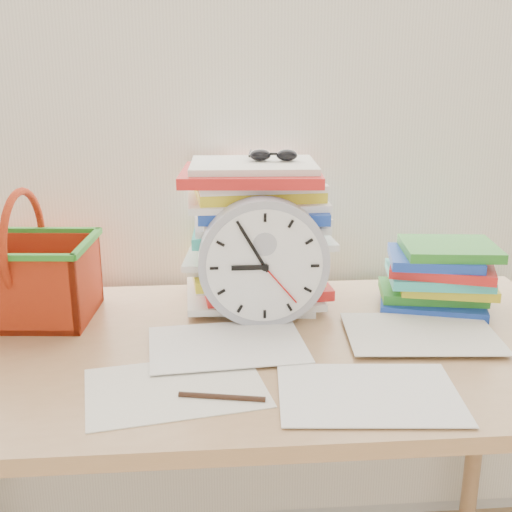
{
  "coord_description": "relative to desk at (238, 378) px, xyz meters",
  "views": [
    {
      "loc": [
        -0.06,
        0.46,
        1.28
      ],
      "look_at": [
        0.04,
        1.6,
        0.93
      ],
      "focal_mm": 45.0,
      "sensor_mm": 36.0,
      "label": 1
    }
  ],
  "objects": [
    {
      "name": "curtain",
      "position": [
        0.0,
        0.38,
        0.62
      ],
      "size": [
        2.4,
        0.01,
        2.5
      ],
      "primitive_type": "cube",
      "color": "white",
      "rests_on": "room_shell"
    },
    {
      "name": "desk",
      "position": [
        0.0,
        0.0,
        0.0
      ],
      "size": [
        1.4,
        0.7,
        0.75
      ],
      "color": "#A3784C",
      "rests_on": "ground"
    },
    {
      "name": "paper_stack",
      "position": [
        0.06,
        0.24,
        0.23
      ],
      "size": [
        0.32,
        0.26,
        0.32
      ],
      "primitive_type": null,
      "rotation": [
        0.0,
        0.0,
        -0.0
      ],
      "color": "white",
      "rests_on": "desk"
    },
    {
      "name": "clock",
      "position": [
        0.06,
        0.1,
        0.21
      ],
      "size": [
        0.27,
        0.05,
        0.27
      ],
      "primitive_type": "cylinder",
      "rotation": [
        1.57,
        0.0,
        0.0
      ],
      "color": "#A3A5B2",
      "rests_on": "desk"
    },
    {
      "name": "sunglasses",
      "position": [
        0.09,
        0.25,
        0.4
      ],
      "size": [
        0.13,
        0.11,
        0.03
      ],
      "primitive_type": null,
      "rotation": [
        0.0,
        0.0,
        -0.1
      ],
      "color": "black",
      "rests_on": "paper_stack"
    },
    {
      "name": "book_stack",
      "position": [
        0.46,
        0.16,
        0.15
      ],
      "size": [
        0.28,
        0.24,
        0.14
      ],
      "primitive_type": null,
      "rotation": [
        0.0,
        0.0,
        -0.22
      ],
      "color": "white",
      "rests_on": "desk"
    },
    {
      "name": "basket",
      "position": [
        -0.43,
        0.17,
        0.21
      ],
      "size": [
        0.29,
        0.24,
        0.27
      ],
      "primitive_type": null,
      "rotation": [
        0.0,
        0.0,
        -0.09
      ],
      "color": "#BA3412",
      "rests_on": "desk"
    },
    {
      "name": "pen",
      "position": [
        -0.04,
        -0.21,
        0.08
      ],
      "size": [
        0.14,
        0.04,
        0.01
      ],
      "primitive_type": "cylinder",
      "rotation": [
        0.0,
        1.57,
        -0.2
      ],
      "color": "black",
      "rests_on": "desk"
    },
    {
      "name": "scattered_papers",
      "position": [
        0.0,
        0.0,
        0.08
      ],
      "size": [
        1.26,
        0.42,
        0.02
      ],
      "primitive_type": null,
      "color": "white",
      "rests_on": "desk"
    }
  ]
}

